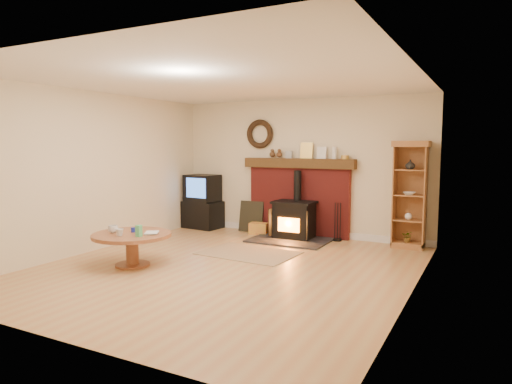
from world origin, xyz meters
The scene contains 11 objects.
ground centered at (0.00, 0.00, 0.00)m, with size 5.50×5.50×0.00m, color #B87E4C.
room_shell centered at (-0.02, 0.09, 1.72)m, with size 5.02×5.52×2.61m.
chimney_breast centered at (0.00, 2.67, 0.80)m, with size 2.20×0.22×1.78m.
wood_stove centered at (0.06, 2.27, 0.34)m, with size 1.40×1.00×1.26m.
area_rug centered at (-0.14, 0.91, 0.01)m, with size 1.48×1.02×0.01m, color brown.
tv_unit centered at (-2.08, 2.47, 0.53)m, with size 0.81×0.60×1.12m.
curio_cabinet centered at (2.06, 2.55, 0.91)m, with size 0.58×0.42×1.80m.
firelog_box centered at (-0.72, 2.40, 0.11)m, with size 0.35×0.22×0.22m, color yellow.
leaning_painting centered at (-0.97, 2.55, 0.31)m, with size 0.51×0.03×0.62m, color black.
fire_tools centered at (0.83, 2.50, 0.13)m, with size 0.16×0.16×0.70m.
coffee_table centered at (-1.28, -0.52, 0.39)m, with size 1.12×1.12×0.63m.
Camera 1 is at (3.29, -5.40, 1.74)m, focal length 32.00 mm.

